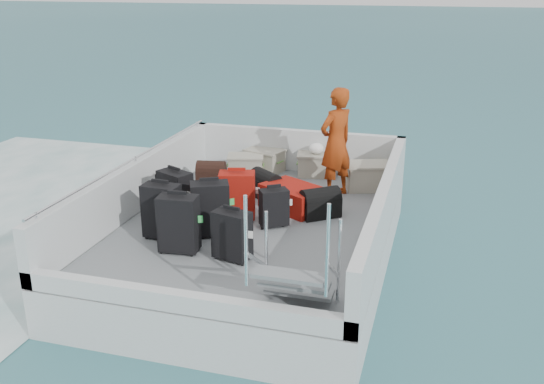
{
  "coord_description": "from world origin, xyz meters",
  "views": [
    {
      "loc": [
        2.36,
        -7.26,
        3.76
      ],
      "look_at": [
        0.21,
        0.18,
        1.0
      ],
      "focal_mm": 40.0,
      "sensor_mm": 36.0,
      "label": 1
    }
  ],
  "objects_px": {
    "suitcase_2": "(170,190)",
    "passenger": "(336,143)",
    "suitcase_7": "(274,208)",
    "suitcase_1": "(176,196)",
    "crate_3": "(368,177)",
    "suitcase_3": "(179,224)",
    "suitcase_5": "(237,196)",
    "suitcase_0": "(162,212)",
    "suitcase_6": "(232,236)",
    "suitcase_8": "(293,198)",
    "crate_0": "(246,167)",
    "suitcase_4": "(210,209)",
    "crate_2": "(316,166)",
    "crate_1": "(265,161)"
  },
  "relations": [
    {
      "from": "suitcase_7",
      "to": "crate_3",
      "type": "xyz_separation_m",
      "value": [
        0.99,
        1.86,
        -0.07
      ]
    },
    {
      "from": "suitcase_6",
      "to": "passenger",
      "type": "distance_m",
      "value": 2.69
    },
    {
      "from": "suitcase_4",
      "to": "crate_3",
      "type": "height_order",
      "value": "suitcase_4"
    },
    {
      "from": "suitcase_6",
      "to": "passenger",
      "type": "xyz_separation_m",
      "value": [
        0.74,
        2.54,
        0.52
      ]
    },
    {
      "from": "suitcase_0",
      "to": "suitcase_1",
      "type": "height_order",
      "value": "suitcase_0"
    },
    {
      "from": "suitcase_2",
      "to": "suitcase_1",
      "type": "bearing_deg",
      "value": -59.55
    },
    {
      "from": "suitcase_6",
      "to": "suitcase_8",
      "type": "xyz_separation_m",
      "value": [
        0.28,
        1.78,
        -0.13
      ]
    },
    {
      "from": "crate_0",
      "to": "suitcase_7",
      "type": "bearing_deg",
      "value": -61.74
    },
    {
      "from": "suitcase_3",
      "to": "crate_3",
      "type": "xyz_separation_m",
      "value": [
        1.87,
        2.93,
        -0.16
      ]
    },
    {
      "from": "suitcase_0",
      "to": "suitcase_3",
      "type": "height_order",
      "value": "same"
    },
    {
      "from": "crate_0",
      "to": "passenger",
      "type": "distance_m",
      "value": 1.79
    },
    {
      "from": "suitcase_4",
      "to": "suitcase_0",
      "type": "bearing_deg",
      "value": 179.92
    },
    {
      "from": "suitcase_1",
      "to": "suitcase_4",
      "type": "height_order",
      "value": "suitcase_4"
    },
    {
      "from": "crate_3",
      "to": "suitcase_3",
      "type": "bearing_deg",
      "value": -122.52
    },
    {
      "from": "suitcase_1",
      "to": "crate_3",
      "type": "bearing_deg",
      "value": 66.27
    },
    {
      "from": "passenger",
      "to": "suitcase_4",
      "type": "bearing_deg",
      "value": 3.15
    },
    {
      "from": "suitcase_3",
      "to": "suitcase_5",
      "type": "relative_size",
      "value": 1.07
    },
    {
      "from": "crate_3",
      "to": "suitcase_2",
      "type": "bearing_deg",
      "value": -148.73
    },
    {
      "from": "suitcase_4",
      "to": "passenger",
      "type": "height_order",
      "value": "passenger"
    },
    {
      "from": "suitcase_2",
      "to": "suitcase_7",
      "type": "distance_m",
      "value": 1.65
    },
    {
      "from": "suitcase_3",
      "to": "passenger",
      "type": "height_order",
      "value": "passenger"
    },
    {
      "from": "suitcase_0",
      "to": "suitcase_3",
      "type": "distance_m",
      "value": 0.49
    },
    {
      "from": "suitcase_5",
      "to": "crate_3",
      "type": "xyz_separation_m",
      "value": [
        1.54,
        1.74,
        -0.14
      ]
    },
    {
      "from": "suitcase_0",
      "to": "suitcase_2",
      "type": "bearing_deg",
      "value": 112.0
    },
    {
      "from": "suitcase_4",
      "to": "suitcase_8",
      "type": "distance_m",
      "value": 1.44
    },
    {
      "from": "suitcase_4",
      "to": "passenger",
      "type": "xyz_separation_m",
      "value": [
        1.24,
        1.94,
        0.47
      ]
    },
    {
      "from": "passenger",
      "to": "suitcase_6",
      "type": "bearing_deg",
      "value": 19.5
    },
    {
      "from": "suitcase_7",
      "to": "crate_3",
      "type": "height_order",
      "value": "suitcase_7"
    },
    {
      "from": "suitcase_7",
      "to": "passenger",
      "type": "height_order",
      "value": "passenger"
    },
    {
      "from": "crate_2",
      "to": "crate_3",
      "type": "relative_size",
      "value": 0.9
    },
    {
      "from": "suitcase_3",
      "to": "suitcase_4",
      "type": "relative_size",
      "value": 1.0
    },
    {
      "from": "suitcase_0",
      "to": "crate_3",
      "type": "distance_m",
      "value": 3.44
    },
    {
      "from": "suitcase_4",
      "to": "crate_1",
      "type": "bearing_deg",
      "value": 67.8
    },
    {
      "from": "suitcase_4",
      "to": "crate_2",
      "type": "xyz_separation_m",
      "value": [
        0.77,
        2.8,
        -0.18
      ]
    },
    {
      "from": "suitcase_8",
      "to": "suitcase_7",
      "type": "bearing_deg",
      "value": -157.15
    },
    {
      "from": "suitcase_3",
      "to": "suitcase_5",
      "type": "bearing_deg",
      "value": 69.34
    },
    {
      "from": "suitcase_0",
      "to": "suitcase_8",
      "type": "bearing_deg",
      "value": 49.28
    },
    {
      "from": "suitcase_0",
      "to": "suitcase_6",
      "type": "distance_m",
      "value": 1.11
    },
    {
      "from": "suitcase_0",
      "to": "crate_2",
      "type": "height_order",
      "value": "suitcase_0"
    },
    {
      "from": "crate_1",
      "to": "passenger",
      "type": "xyz_separation_m",
      "value": [
        1.36,
        -0.85,
        0.65
      ]
    },
    {
      "from": "suitcase_2",
      "to": "suitcase_3",
      "type": "bearing_deg",
      "value": -64.04
    },
    {
      "from": "suitcase_2",
      "to": "passenger",
      "type": "distance_m",
      "value": 2.52
    },
    {
      "from": "crate_2",
      "to": "crate_3",
      "type": "bearing_deg",
      "value": -25.64
    },
    {
      "from": "suitcase_7",
      "to": "passenger",
      "type": "bearing_deg",
      "value": 36.12
    },
    {
      "from": "suitcase_1",
      "to": "suitcase_5",
      "type": "xyz_separation_m",
      "value": [
        0.78,
        0.28,
        -0.02
      ]
    },
    {
      "from": "suitcase_5",
      "to": "suitcase_1",
      "type": "bearing_deg",
      "value": -175.92
    },
    {
      "from": "suitcase_2",
      "to": "crate_0",
      "type": "xyz_separation_m",
      "value": [
        0.57,
        1.67,
        -0.09
      ]
    },
    {
      "from": "crate_2",
      "to": "crate_0",
      "type": "bearing_deg",
      "value": -162.33
    },
    {
      "from": "suitcase_7",
      "to": "crate_0",
      "type": "relative_size",
      "value": 0.94
    },
    {
      "from": "suitcase_8",
      "to": "crate_2",
      "type": "distance_m",
      "value": 1.6
    }
  ]
}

